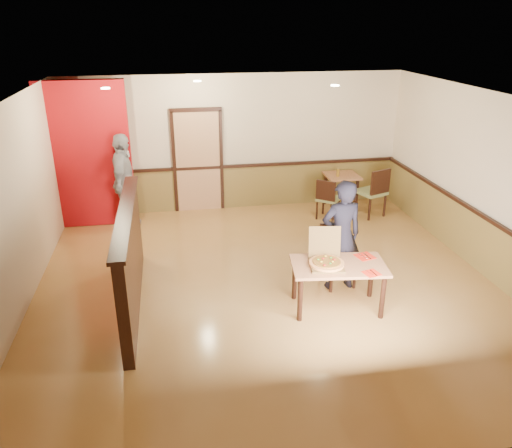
{
  "coord_description": "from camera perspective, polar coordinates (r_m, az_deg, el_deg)",
  "views": [
    {
      "loc": [
        -1.36,
        -6.61,
        3.84
      ],
      "look_at": [
        -0.19,
        0.0,
        1.03
      ],
      "focal_mm": 35.0,
      "sensor_mm": 36.0,
      "label": 1
    }
  ],
  "objects": [
    {
      "name": "napkin_far",
      "position": [
        7.24,
        12.33,
        -3.63
      ],
      "size": [
        0.29,
        0.29,
        0.01
      ],
      "rotation": [
        0.0,
        0.0,
        0.24
      ],
      "color": "red",
      "rests_on": "main_table"
    },
    {
      "name": "side_chair_right",
      "position": [
        10.43,
        13.33,
        3.75
      ],
      "size": [
        0.66,
        0.66,
        1.03
      ],
      "rotation": [
        0.0,
        0.0,
        3.52
      ],
      "color": "olive",
      "rests_on": "floor"
    },
    {
      "name": "chair_rail_back",
      "position": [
        10.57,
        -2.26,
        6.63
      ],
      "size": [
        7.0,
        0.06,
        0.06
      ],
      "primitive_type": "cube",
      "color": "black",
      "rests_on": "wall_back"
    },
    {
      "name": "chair_rail_right",
      "position": [
        8.68,
        24.39,
        0.94
      ],
      "size": [
        0.06,
        7.0,
        0.06
      ],
      "primitive_type": "cube",
      "color": "black",
      "rests_on": "wall_right"
    },
    {
      "name": "passerby",
      "position": [
        9.82,
        -14.82,
        4.66
      ],
      "size": [
        0.55,
        1.12,
        1.85
      ],
      "primitive_type": "imported",
      "rotation": [
        0.0,
        0.0,
        1.48
      ],
      "color": "#96949C",
      "rests_on": "floor"
    },
    {
      "name": "pizza",
      "position": [
        6.85,
        8.08,
        -4.46
      ],
      "size": [
        0.52,
        0.52,
        0.03
      ],
      "primitive_type": "cylinder",
      "rotation": [
        0.0,
        0.0,
        0.09
      ],
      "color": "#FAA75A",
      "rests_on": "pizza_box"
    },
    {
      "name": "spot_c",
      "position": [
        8.64,
        9.02,
        15.38
      ],
      "size": [
        0.14,
        0.14,
        0.02
      ],
      "primitive_type": "cylinder",
      "color": "beige",
      "rests_on": "ceiling"
    },
    {
      "name": "wall_back",
      "position": [
        10.49,
        -2.33,
        9.22
      ],
      "size": [
        7.0,
        0.0,
        7.0
      ],
      "primitive_type": "plane",
      "rotation": [
        1.57,
        0.0,
        0.0
      ],
      "color": "beige",
      "rests_on": "floor"
    },
    {
      "name": "spot_a",
      "position": [
        8.53,
        -16.83,
        14.63
      ],
      "size": [
        0.14,
        0.14,
        0.02
      ],
      "primitive_type": "cylinder",
      "color": "beige",
      "rests_on": "ceiling"
    },
    {
      "name": "main_table",
      "position": [
        7.0,
        9.39,
        -5.35
      ],
      "size": [
        1.36,
        0.88,
        0.69
      ],
      "rotation": [
        0.0,
        0.0,
        -0.12
      ],
      "color": "#BB784F",
      "rests_on": "floor"
    },
    {
      "name": "side_table",
      "position": [
        10.81,
        9.73,
        4.69
      ],
      "size": [
        0.69,
        0.69,
        0.73
      ],
      "rotation": [
        0.0,
        0.0,
        -0.01
      ],
      "color": "#BB784F",
      "rests_on": "floor"
    },
    {
      "name": "napkin_near",
      "position": [
        6.81,
        13.07,
        -5.5
      ],
      "size": [
        0.24,
        0.24,
        0.01
      ],
      "rotation": [
        0.0,
        0.0,
        0.26
      ],
      "color": "red",
      "rests_on": "main_table"
    },
    {
      "name": "wainscot_back",
      "position": [
        10.72,
        -2.23,
        4.25
      ],
      "size": [
        7.0,
        0.04,
        0.9
      ],
      "primitive_type": "cube",
      "color": "olive",
      "rests_on": "floor"
    },
    {
      "name": "wainscot_right",
      "position": [
        8.86,
        24.01,
        -1.87
      ],
      "size": [
        0.04,
        7.0,
        0.9
      ],
      "primitive_type": "cube",
      "color": "olive",
      "rests_on": "floor"
    },
    {
      "name": "back_door",
      "position": [
        10.47,
        -6.65,
        7.08
      ],
      "size": [
        0.9,
        0.06,
        2.1
      ],
      "primitive_type": "cube",
      "color": "tan",
      "rests_on": "wall_back"
    },
    {
      "name": "wall_right",
      "position": [
        8.56,
        25.18,
        3.94
      ],
      "size": [
        0.0,
        7.0,
        7.0
      ],
      "primitive_type": "plane",
      "rotation": [
        1.57,
        0.0,
        -1.57
      ],
      "color": "beige",
      "rests_on": "floor"
    },
    {
      "name": "pizza_box",
      "position": [
        6.89,
        8.02,
        -4.2
      ],
      "size": [
        0.52,
        0.59,
        0.47
      ],
      "rotation": [
        0.0,
        0.0,
        -0.16
      ],
      "color": "brown",
      "rests_on": "main_table"
    },
    {
      "name": "ceiling",
      "position": [
        6.83,
        1.63,
        13.94
      ],
      "size": [
        7.0,
        7.0,
        0.0
      ],
      "primitive_type": "plane",
      "rotation": [
        3.14,
        0.0,
        0.0
      ],
      "color": "black",
      "rests_on": "wall_back"
    },
    {
      "name": "condiment",
      "position": [
        10.61,
        9.35,
        5.81
      ],
      "size": [
        0.06,
        0.06,
        0.16
      ],
      "primitive_type": "cylinder",
      "color": "#90631A",
      "rests_on": "side_table"
    },
    {
      "name": "wall_left",
      "position": [
        7.37,
        -26.25,
        0.92
      ],
      "size": [
        0.0,
        7.0,
        7.0
      ],
      "primitive_type": "plane",
      "rotation": [
        1.57,
        0.0,
        1.57
      ],
      "color": "beige",
      "rests_on": "floor"
    },
    {
      "name": "floor",
      "position": [
        7.77,
        1.4,
        -6.94
      ],
      "size": [
        7.0,
        7.0,
        0.0
      ],
      "primitive_type": "plane",
      "color": "#BB8749",
      "rests_on": "ground"
    },
    {
      "name": "red_accent_panel",
      "position": [
        10.04,
        -18.7,
        7.43
      ],
      "size": [
        1.6,
        0.2,
        2.78
      ],
      "primitive_type": "cube",
      "color": "#A40B11",
      "rests_on": "floor"
    },
    {
      "name": "diner_chair",
      "position": [
        7.7,
        9.18,
        -3.14
      ],
      "size": [
        0.53,
        0.53,
        0.95
      ],
      "rotation": [
        0.0,
        0.0,
        0.14
      ],
      "color": "olive",
      "rests_on": "floor"
    },
    {
      "name": "diner",
      "position": [
        7.44,
        9.71,
        -1.33
      ],
      "size": [
        0.65,
        0.46,
        1.71
      ],
      "primitive_type": "imported",
      "rotation": [
        0.0,
        0.0,
        3.22
      ],
      "color": "black",
      "rests_on": "floor"
    },
    {
      "name": "booth_partition",
      "position": [
        7.15,
        -14.16,
        -3.76
      ],
      "size": [
        0.2,
        3.1,
        1.44
      ],
      "color": "black",
      "rests_on": "floor"
    },
    {
      "name": "side_chair_left",
      "position": [
        10.15,
        8.19,
        3.02
      ],
      "size": [
        0.59,
        0.59,
        0.85
      ],
      "rotation": [
        0.0,
        0.0,
        2.47
      ],
      "color": "olive",
      "rests_on": "floor"
    },
    {
      "name": "spot_b",
      "position": [
        9.19,
        -6.72,
        15.92
      ],
      "size": [
        0.14,
        0.14,
        0.02
      ],
      "primitive_type": "cylinder",
      "color": "beige",
      "rests_on": "ceiling"
    }
  ]
}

